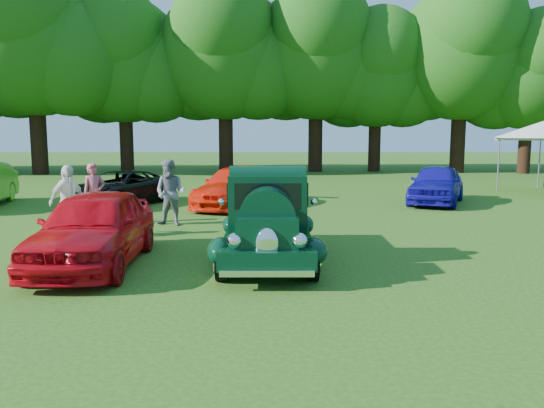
{
  "coord_description": "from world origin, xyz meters",
  "views": [
    {
      "loc": [
        0.8,
        -10.04,
        2.56
      ],
      "look_at": [
        0.82,
        0.78,
        1.1
      ],
      "focal_mm": 35.0,
      "sensor_mm": 36.0,
      "label": 1
    }
  ],
  "objects_px": {
    "back_car_blue": "(436,184)",
    "spectator_pink": "(94,194)",
    "red_convertible": "(94,228)",
    "spectator_grey": "(170,193)",
    "back_car_orange": "(235,187)",
    "hero_pickup": "(268,223)",
    "spectator_white": "(68,202)",
    "back_car_black": "(119,188)"
  },
  "relations": [
    {
      "from": "hero_pickup",
      "to": "spectator_white",
      "type": "distance_m",
      "value": 5.36
    },
    {
      "from": "hero_pickup",
      "to": "spectator_pink",
      "type": "bearing_deg",
      "value": 138.71
    },
    {
      "from": "spectator_grey",
      "to": "back_car_black",
      "type": "bearing_deg",
      "value": 138.55
    },
    {
      "from": "hero_pickup",
      "to": "red_convertible",
      "type": "bearing_deg",
      "value": -173.03
    },
    {
      "from": "spectator_pink",
      "to": "red_convertible",
      "type": "bearing_deg",
      "value": -106.01
    },
    {
      "from": "back_car_blue",
      "to": "spectator_pink",
      "type": "xyz_separation_m",
      "value": [
        -10.98,
        -4.36,
        0.15
      ]
    },
    {
      "from": "back_car_orange",
      "to": "spectator_grey",
      "type": "bearing_deg",
      "value": -94.95
    },
    {
      "from": "back_car_blue",
      "to": "spectator_white",
      "type": "bearing_deg",
      "value": -125.5
    },
    {
      "from": "spectator_pink",
      "to": "spectator_white",
      "type": "relative_size",
      "value": 0.96
    },
    {
      "from": "hero_pickup",
      "to": "spectator_grey",
      "type": "bearing_deg",
      "value": 123.85
    },
    {
      "from": "red_convertible",
      "to": "spectator_pink",
      "type": "height_order",
      "value": "spectator_pink"
    },
    {
      "from": "back_car_black",
      "to": "spectator_pink",
      "type": "distance_m",
      "value": 3.79
    },
    {
      "from": "red_convertible",
      "to": "back_car_orange",
      "type": "height_order",
      "value": "red_convertible"
    },
    {
      "from": "red_convertible",
      "to": "spectator_grey",
      "type": "bearing_deg",
      "value": 80.25
    },
    {
      "from": "spectator_pink",
      "to": "spectator_white",
      "type": "xyz_separation_m",
      "value": [
        0.04,
        -2.06,
        0.04
      ]
    },
    {
      "from": "back_car_orange",
      "to": "spectator_grey",
      "type": "height_order",
      "value": "spectator_grey"
    },
    {
      "from": "red_convertible",
      "to": "spectator_grey",
      "type": "distance_m",
      "value": 4.51
    },
    {
      "from": "back_car_orange",
      "to": "spectator_white",
      "type": "distance_m",
      "value": 6.74
    },
    {
      "from": "red_convertible",
      "to": "back_car_blue",
      "type": "bearing_deg",
      "value": 42.26
    },
    {
      "from": "back_car_black",
      "to": "back_car_orange",
      "type": "distance_m",
      "value": 4.11
    },
    {
      "from": "back_car_blue",
      "to": "spectator_pink",
      "type": "height_order",
      "value": "spectator_pink"
    },
    {
      "from": "back_car_black",
      "to": "back_car_blue",
      "type": "bearing_deg",
      "value": 25.55
    },
    {
      "from": "back_car_black",
      "to": "back_car_orange",
      "type": "xyz_separation_m",
      "value": [
        4.11,
        -0.18,
        0.06
      ]
    },
    {
      "from": "back_car_black",
      "to": "spectator_grey",
      "type": "distance_m",
      "value": 4.78
    },
    {
      "from": "back_car_black",
      "to": "hero_pickup",
      "type": "bearing_deg",
      "value": -34.22
    },
    {
      "from": "back_car_black",
      "to": "spectator_pink",
      "type": "relative_size",
      "value": 2.58
    },
    {
      "from": "back_car_blue",
      "to": "spectator_pink",
      "type": "relative_size",
      "value": 2.43
    },
    {
      "from": "spectator_pink",
      "to": "spectator_grey",
      "type": "distance_m",
      "value": 2.2
    },
    {
      "from": "hero_pickup",
      "to": "spectator_white",
      "type": "relative_size",
      "value": 2.51
    },
    {
      "from": "spectator_grey",
      "to": "spectator_white",
      "type": "bearing_deg",
      "value": -124.07
    },
    {
      "from": "hero_pickup",
      "to": "back_car_black",
      "type": "xyz_separation_m",
      "value": [
        -5.29,
        8.07,
        -0.15
      ]
    },
    {
      "from": "hero_pickup",
      "to": "back_car_blue",
      "type": "height_order",
      "value": "hero_pickup"
    },
    {
      "from": "spectator_grey",
      "to": "spectator_white",
      "type": "relative_size",
      "value": 1.02
    },
    {
      "from": "hero_pickup",
      "to": "spectator_grey",
      "type": "relative_size",
      "value": 2.46
    },
    {
      "from": "back_car_orange",
      "to": "back_car_blue",
      "type": "height_order",
      "value": "back_car_blue"
    },
    {
      "from": "back_car_orange",
      "to": "back_car_black",
      "type": "bearing_deg",
      "value": -165.61
    },
    {
      "from": "spectator_white",
      "to": "back_car_black",
      "type": "bearing_deg",
      "value": 32.76
    },
    {
      "from": "spectator_grey",
      "to": "spectator_white",
      "type": "distance_m",
      "value": 2.8
    },
    {
      "from": "back_car_blue",
      "to": "spectator_white",
      "type": "relative_size",
      "value": 2.33
    },
    {
      "from": "back_car_orange",
      "to": "hero_pickup",
      "type": "bearing_deg",
      "value": -64.61
    },
    {
      "from": "back_car_orange",
      "to": "spectator_pink",
      "type": "height_order",
      "value": "spectator_pink"
    },
    {
      "from": "hero_pickup",
      "to": "red_convertible",
      "type": "height_order",
      "value": "hero_pickup"
    }
  ]
}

